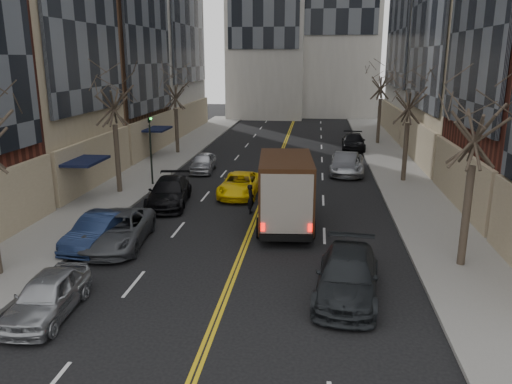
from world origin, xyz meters
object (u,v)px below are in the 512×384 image
observer_sedan (347,276)px  pedestrian (251,199)px  ups_truck (285,191)px  taxi (240,185)px

observer_sedan → pedestrian: (-4.55, 9.01, 0.04)m
pedestrian → observer_sedan: bearing=-157.6°
observer_sedan → pedestrian: pedestrian is taller
ups_truck → pedestrian: bearing=131.5°
ups_truck → observer_sedan: size_ratio=1.24×
ups_truck → pedestrian: (-1.93, 1.85, -0.99)m
observer_sedan → ups_truck: bearing=116.3°
taxi → observer_sedan: bearing=-64.1°
pedestrian → ups_truck: bearing=-138.2°
ups_truck → observer_sedan: bearing=-74.7°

